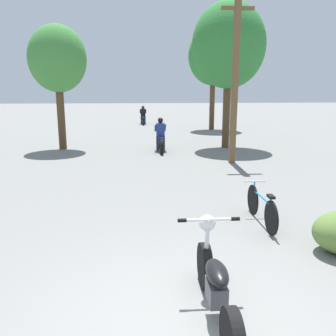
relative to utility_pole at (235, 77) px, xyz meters
The scene contains 9 objects.
ground_plane 9.68m from the utility_pole, 107.48° to the right, with size 120.00×120.00×0.00m, color slate.
utility_pole is the anchor object (origin of this frame).
roadside_tree_right_near 3.63m from the utility_pole, 80.54° to the left, with size 3.14×2.83×6.19m.
roadside_tree_right_far 10.56m from the utility_pole, 82.64° to the left, with size 3.10×2.79×6.33m.
roadside_tree_left 7.54m from the utility_pole, 152.43° to the left, with size 2.40×2.16×5.19m.
motorcycle_foreground 9.32m from the utility_pole, 105.75° to the right, with size 0.78×2.04×1.04m.
motorcycle_rider_lead 4.29m from the utility_pole, 132.97° to the left, with size 0.50×2.16×1.41m.
motorcycle_rider_far 14.67m from the utility_pole, 102.02° to the left, with size 0.50×2.15×1.35m.
bicycle_parked 6.46m from the utility_pole, 99.02° to the right, with size 0.44×1.71×0.74m.
Camera 1 is at (-0.50, -3.46, 2.61)m, focal length 38.00 mm.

